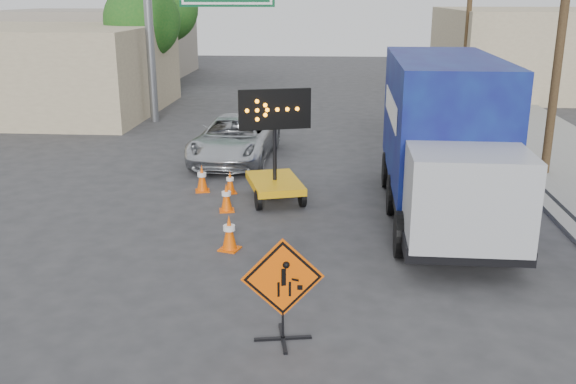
# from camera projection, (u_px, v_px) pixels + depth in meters

# --- Properties ---
(ground) EXTENTS (100.00, 100.00, 0.00)m
(ground) POSITION_uv_depth(u_px,v_px,m) (240.00, 327.00, 10.88)
(ground) COLOR #2D2D30
(ground) RESTS_ON ground
(curb_right) EXTENTS (0.40, 60.00, 0.12)m
(curb_right) POSITION_uv_depth(u_px,v_px,m) (483.00, 140.00, 24.62)
(curb_right) COLOR gray
(curb_right) RESTS_ON ground
(sidewalk_right) EXTENTS (4.00, 60.00, 0.15)m
(sidewalk_right) POSITION_uv_depth(u_px,v_px,m) (545.00, 140.00, 24.45)
(sidewalk_right) COLOR gray
(sidewalk_right) RESTS_ON ground
(storefront_left_near) EXTENTS (14.00, 10.00, 4.00)m
(storefront_left_near) POSITION_uv_depth(u_px,v_px,m) (9.00, 69.00, 30.37)
(storefront_left_near) COLOR tan
(storefront_left_near) RESTS_ON ground
(storefront_left_far) EXTENTS (12.00, 10.00, 4.40)m
(storefront_left_far) POSITION_uv_depth(u_px,v_px,m) (95.00, 43.00, 43.72)
(storefront_left_far) COLOR gray
(storefront_left_far) RESTS_ON ground
(building_right_far) EXTENTS (10.00, 14.00, 4.60)m
(building_right_far) POSITION_uv_depth(u_px,v_px,m) (532.00, 49.00, 37.83)
(building_right_far) COLOR tan
(building_right_far) RESTS_ON ground
(highway_gantry) EXTENTS (6.18, 0.38, 6.90)m
(highway_gantry) POSITION_uv_depth(u_px,v_px,m) (196.00, 3.00, 26.81)
(highway_gantry) COLOR slate
(highway_gantry) RESTS_ON ground
(utility_pole_near) EXTENTS (1.80, 0.26, 9.00)m
(utility_pole_near) POSITION_uv_depth(u_px,v_px,m) (563.00, 20.00, 18.44)
(utility_pole_near) COLOR #43341C
(utility_pole_near) RESTS_ON ground
(utility_pole_far) EXTENTS (1.80, 0.26, 9.00)m
(utility_pole_far) POSITION_uv_depth(u_px,v_px,m) (469.00, 10.00, 31.78)
(utility_pole_far) COLOR #43341C
(utility_pole_far) RESTS_ON ground
(tree_left_near) EXTENTS (3.71, 3.71, 6.03)m
(tree_left_near) POSITION_uv_depth(u_px,v_px,m) (142.00, 21.00, 31.20)
(tree_left_near) COLOR #43341C
(tree_left_near) RESTS_ON ground
(tree_left_far) EXTENTS (4.10, 4.10, 6.66)m
(tree_left_far) POSITION_uv_depth(u_px,v_px,m) (164.00, 8.00, 38.76)
(tree_left_far) COLOR #43341C
(tree_left_far) RESTS_ON ground
(construction_sign) EXTENTS (1.32, 0.94, 1.77)m
(construction_sign) POSITION_uv_depth(u_px,v_px,m) (283.00, 287.00, 10.21)
(construction_sign) COLOR black
(construction_sign) RESTS_ON ground
(arrow_board) EXTENTS (1.88, 2.42, 3.05)m
(arrow_board) POSITION_uv_depth(u_px,v_px,m) (275.00, 176.00, 17.41)
(arrow_board) COLOR #D8990C
(arrow_board) RESTS_ON ground
(pickup_truck) EXTENTS (2.73, 5.41, 1.47)m
(pickup_truck) POSITION_uv_depth(u_px,v_px,m) (235.00, 139.00, 21.68)
(pickup_truck) COLOR #B9BCC0
(pickup_truck) RESTS_ON ground
(box_truck) EXTENTS (2.75, 8.30, 3.93)m
(box_truck) POSITION_uv_depth(u_px,v_px,m) (444.00, 147.00, 15.85)
(box_truck) COLOR black
(box_truck) RESTS_ON ground
(cone_a) EXTENTS (0.51, 0.51, 0.81)m
(cone_a) POSITION_uv_depth(u_px,v_px,m) (229.00, 232.00, 14.05)
(cone_a) COLOR #E75204
(cone_a) RESTS_ON ground
(cone_b) EXTENTS (0.45, 0.45, 0.75)m
(cone_b) POSITION_uv_depth(u_px,v_px,m) (226.00, 197.00, 16.59)
(cone_b) COLOR #E75204
(cone_b) RESTS_ON ground
(cone_c) EXTENTS (0.42, 0.42, 0.65)m
(cone_c) POSITION_uv_depth(u_px,v_px,m) (230.00, 182.00, 18.12)
(cone_c) COLOR #E75204
(cone_c) RESTS_ON ground
(cone_d) EXTENTS (0.48, 0.48, 0.78)m
(cone_d) POSITION_uv_depth(u_px,v_px,m) (202.00, 178.00, 18.27)
(cone_d) COLOR #E75204
(cone_d) RESTS_ON ground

